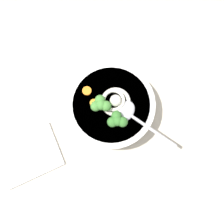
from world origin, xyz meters
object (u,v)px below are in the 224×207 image
soup_bowl (112,106)px  folded_napkin (29,155)px  noodle_pile (115,101)px  soup_spoon (130,115)px

soup_bowl → folded_napkin: size_ratio=1.44×
noodle_pile → folded_napkin: (25.42, 8.73, -7.55)cm
soup_bowl → noodle_pile: 4.48cm
noodle_pile → soup_spoon: (-2.94, 4.08, -0.26)cm
soup_spoon → folded_napkin: (28.35, 4.66, -7.29)cm
soup_bowl → soup_spoon: size_ratio=1.56×
soup_bowl → noodle_pile: bearing=-165.4°
soup_spoon → folded_napkin: 29.64cm
soup_bowl → noodle_pile: size_ratio=2.70×
noodle_pile → soup_spoon: 5.03cm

